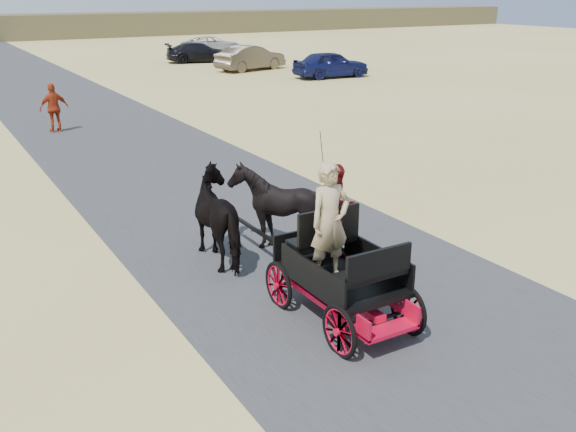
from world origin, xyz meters
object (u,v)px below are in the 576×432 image
horse_right (276,207)px  car_b (250,58)px  car_c (200,52)px  horse_left (224,217)px  car_d (212,45)px  car_a (331,64)px  carriage (341,297)px  pedestrian (54,108)px

horse_right → car_b: horse_right is taller
car_b → car_c: car_b is taller
horse_left → car_c: (13.27, 32.26, -0.18)m
horse_right → car_c: (12.17, 32.26, -0.18)m
horse_left → car_d: bearing=-113.8°
car_b → car_d: size_ratio=0.98×
car_a → carriage: bearing=149.5°
horse_left → horse_right: (1.10, 0.00, 0.00)m
horse_left → pedestrian: 13.48m
car_a → car_b: (-2.36, 5.49, 0.02)m
car_a → car_d: 16.87m
car_d → horse_right: bearing=154.6°
car_a → car_b: bearing=26.6°
car_a → car_d: size_ratio=0.93×
pedestrian → car_c: bearing=-132.6°
horse_left → carriage: bearing=100.4°
horse_left → pedestrian: pedestrian is taller
pedestrian → car_b: 19.37m
carriage → car_d: size_ratio=0.50×
car_b → car_d: 11.65m
car_b → car_d: car_b is taller
carriage → car_b: car_b is taller
car_b → car_d: bearing=-26.9°
carriage → car_a: 28.72m
car_d → car_c: bearing=145.3°
carriage → horse_left: bearing=100.4°
pedestrian → car_a: pedestrian is taller
car_b → car_c: (-0.91, 5.91, -0.10)m
car_c → horse_right: bearing=172.9°
car_a → car_c: bearing=19.3°
car_a → car_c: (-3.27, 11.39, -0.08)m
car_a → car_c: 11.85m
pedestrian → car_b: size_ratio=0.37×
horse_right → pedestrian: size_ratio=0.98×
pedestrian → car_c: (13.57, 18.78, -0.19)m
carriage → horse_left: (-0.55, 3.00, 0.49)m
car_b → carriage: bearing=140.5°
horse_right → carriage: bearing=79.6°
pedestrian → car_d: pedestrian is taller
pedestrian → car_a: (16.83, 7.39, -0.11)m
horse_left → car_c: bearing=-112.4°
car_b → car_a: bearing=-171.4°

